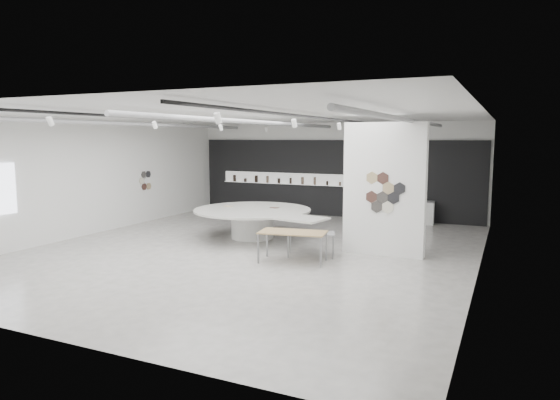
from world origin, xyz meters
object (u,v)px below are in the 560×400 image
at_px(partition_column, 384,189).
at_px(display_island, 254,219).
at_px(sample_table_stone, 311,235).
at_px(kitchen_counter, 414,212).
at_px(sample_table_wood, 293,234).

xyz_separation_m(partition_column, display_island, (-4.25, 0.48, -1.18)).
xyz_separation_m(sample_table_stone, kitchen_counter, (1.57, 6.52, -0.16)).
relative_size(display_island, kitchen_counter, 3.27).
bearing_deg(kitchen_counter, partition_column, -92.84).
bearing_deg(sample_table_wood, display_island, 135.56).
bearing_deg(sample_table_wood, partition_column, 43.35).
bearing_deg(kitchen_counter, display_island, -133.54).
bearing_deg(sample_table_stone, kitchen_counter, 76.44).
bearing_deg(sample_table_wood, sample_table_stone, 76.04).
bearing_deg(display_island, partition_column, 5.00).
height_order(partition_column, display_island, partition_column).
xyz_separation_m(display_island, kitchen_counter, (4.10, 5.03, -0.19)).
xyz_separation_m(partition_column, kitchen_counter, (-0.14, 5.51, -1.37)).
relative_size(partition_column, kitchen_counter, 2.34).
relative_size(partition_column, display_island, 0.72).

